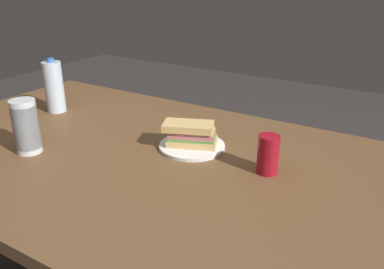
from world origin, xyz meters
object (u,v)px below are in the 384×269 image
Objects in this scene: dining_table at (144,174)px; water_bottle_tall at (54,87)px; plastic_cup_stack at (26,127)px; sandwich at (191,134)px; soda_can_red at (268,154)px; paper_plate at (192,146)px.

water_bottle_tall is (0.59, -0.15, 0.19)m from dining_table.
dining_table is at bearing 165.65° from water_bottle_tall.
water_bottle_tall reaches higher than plastic_cup_stack.
sandwich is 1.08× the size of plastic_cup_stack.
water_bottle_tall reaches higher than dining_table.
sandwich is at bearing -131.29° from dining_table.
water_bottle_tall reaches higher than sandwich.
sandwich reaches higher than dining_table.
plastic_cup_stack reaches higher than soda_can_red.
dining_table is 0.42m from plastic_cup_stack.
plastic_cup_stack is at bearing 28.67° from dining_table.
soda_can_red is 1.00m from water_bottle_tall.
soda_can_red reaches higher than dining_table.
water_bottle_tall reaches higher than soda_can_red.
water_bottle_tall is (0.71, -0.02, 0.10)m from paper_plate.
soda_can_red is at bearing -166.62° from dining_table.
sandwich is 0.30m from soda_can_red.
soda_can_red is (-0.41, -0.10, 0.14)m from dining_table.
paper_plate is 0.71m from water_bottle_tall.
plastic_cup_stack reaches higher than dining_table.
soda_can_red is 0.52× the size of water_bottle_tall.
sandwich is at bearing 178.11° from water_bottle_tall.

